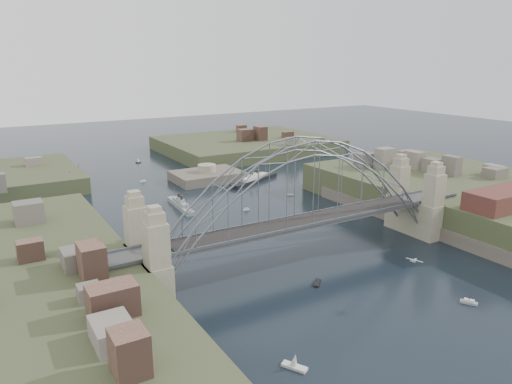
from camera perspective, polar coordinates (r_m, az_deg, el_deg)
The scene contains 21 objects.
ground at distance 97.59m, azimuth 5.47°, elevation -8.10°, with size 500.00×500.00×0.00m, color black.
bridge at distance 93.37m, azimuth 5.66°, elevation -1.15°, with size 84.00×13.80×24.60m.
shore_east at distance 137.09m, azimuth 25.25°, elevation -1.69°, with size 50.50×90.00×12.00m.
headland_ne at distance 212.62m, azimuth -1.12°, elevation 5.10°, with size 70.00×55.00×9.50m, color #3B4326.
fort_island at distance 161.02m, azimuth -5.81°, elevation 1.26°, with size 22.00×16.00×9.40m.
wharf_shed at distance 116.94m, azimuth 27.60°, elevation -0.65°, with size 20.00×8.00×4.00m, color #592D26.
naval_cruiser_near at distance 131.87m, azimuth -8.94°, elevation -1.54°, with size 3.38×16.89×5.03m.
naval_cruiser_far at distance 165.54m, azimuth -20.62°, elevation 1.19°, with size 9.91×17.69×6.18m.
ocean_liner at distance 157.52m, azimuth -0.19°, elevation 1.47°, with size 21.53×11.75×5.45m.
aeroplane at distance 82.42m, azimuth 18.24°, elevation -7.71°, with size 1.56×2.70×0.40m.
small_boat_a at distance 107.71m, azimuth -7.77°, elevation -5.70°, with size 1.91×2.81×1.43m.
small_boat_b at distance 128.11m, azimuth -1.16°, elevation -2.09°, with size 1.73×0.88×1.43m.
small_boat_c at distance 88.31m, azimuth 7.26°, elevation -10.69°, with size 2.77×2.76×0.45m.
small_boat_d at distance 142.54m, azimuth 4.08°, elevation -0.36°, with size 1.88×1.62×0.45m.
small_boat_e at distance 135.73m, azimuth -20.25°, elevation -1.88°, with size 3.42×1.13×2.38m.
small_boat_f at distance 134.55m, azimuth -8.38°, elevation -1.45°, with size 1.41×1.31×0.45m.
small_boat_g at distance 88.47m, azimuth 23.94°, elevation -11.85°, with size 2.13×2.77×1.43m.
small_boat_h at distance 162.13m, azimuth -13.27°, elevation 1.25°, with size 2.05×0.82×1.43m.
small_boat_i at distance 128.02m, azimuth 12.42°, elevation -2.23°, with size 2.76×2.36×2.38m.
small_boat_j at distance 66.55m, azimuth 4.58°, elevation -19.62°, with size 2.67×3.54×2.38m.
small_boat_k at distance 193.05m, azimuth -13.81°, elevation 3.65°, with size 2.14×1.28×2.38m.
Camera 1 is at (-53.49, -71.79, 38.84)m, focal length 33.72 mm.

